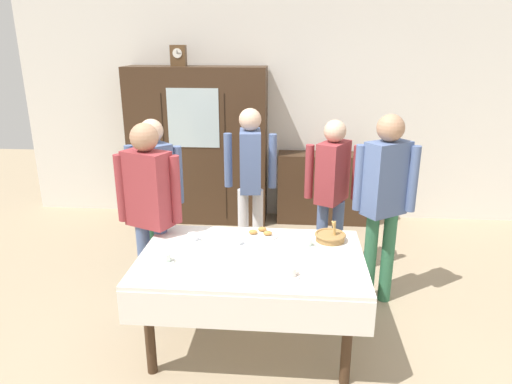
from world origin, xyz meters
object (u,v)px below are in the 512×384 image
Objects in this scene: mantel_clock at (178,56)px; person_by_cabinet at (385,192)px; tea_cup_center at (237,242)px; person_behind_table_left at (332,184)px; spoon_center at (319,259)px; person_beside_shelf at (155,187)px; wall_cabinet at (198,146)px; person_near_right_end at (250,172)px; tea_cup_far_left at (193,238)px; spoon_near_left at (235,255)px; spoon_near_right at (183,277)px; person_behind_table_right at (149,203)px; bookshelf_low at (325,188)px; dining_table at (251,270)px; book_stack at (327,152)px; pastry_plate at (261,234)px; bread_basket at (330,236)px; tea_cup_mid_left at (165,258)px; tea_cup_far_right at (291,272)px; tea_cup_front_edge at (307,243)px.

mantel_clock reaches higher than person_by_cabinet.
person_behind_table_left reaches higher than tea_cup_center.
spoon_center is 1.73m from person_beside_shelf.
wall_cabinet is 1.40m from person_near_right_end.
mantel_clock is 0.15× the size of person_beside_shelf.
tea_cup_center is (0.35, -0.04, 0.00)m from tea_cup_far_left.
tea_cup_far_left is at bearing 148.54° from spoon_near_left.
person_behind_table_right is (-0.44, 0.73, 0.24)m from spoon_near_right.
dining_table is at bearing -104.70° from bookshelf_low.
book_stack is at bearing 45.55° from person_beside_shelf.
book_stack is 2.34m from pastry_plate.
pastry_plate is at bearing 174.04° from bread_basket.
tea_cup_mid_left is at bearing -132.65° from person_behind_table_left.
bookshelf_low is 9.99× the size of spoon_center.
tea_cup_far_right is at bearing -64.05° from mantel_clock.
tea_cup_mid_left and tea_cup_far_right have the same top height.
bookshelf_low reaches higher than pastry_plate.
person_beside_shelf reaches higher than spoon_near_left.
person_behind_table_right is (-0.72, 0.20, 0.22)m from tea_cup_center.
person_by_cabinet is (1.01, 0.36, 0.26)m from pastry_plate.
person_beside_shelf is (-1.44, 0.93, 0.20)m from spoon_center.
person_beside_shelf reaches higher than person_behind_table_left.
person_by_cabinet is (0.36, -1.88, 0.11)m from book_stack.
wall_cabinet is 8.04× the size of mantel_clock.
person_by_cabinet is at bearing 52.96° from tea_cup_far_right.
tea_cup_front_edge is 0.08× the size of person_behind_table_left.
spoon_near_left is 0.86m from person_behind_table_right.
person_beside_shelf is (-1.37, 0.73, 0.18)m from tea_cup_front_edge.
pastry_plate is at bearing -126.38° from person_behind_table_left.
bookshelf_low is 2.59m from tea_cup_center.
spoon_near_left is 0.07× the size of person_behind_table_right.
wall_cabinet is 16.21× the size of spoon_near_left.
person_behind_table_left is at bearing 62.03° from dining_table.
person_behind_table_right reaches higher than spoon_near_right.
book_stack reaches higher than tea_cup_front_edge.
person_by_cabinet is (0.40, -0.47, 0.09)m from person_behind_table_left.
tea_cup_mid_left is 1.09× the size of spoon_near_left.
book_stack is 2.30m from bread_basket.
person_by_cabinet reaches higher than spoon_near_left.
wall_cabinet is 1.18× the size of person_behind_table_right.
pastry_plate is (-0.65, -2.24, -0.15)m from book_stack.
mantel_clock is 3.00m from person_by_cabinet.
person_by_cabinet is 1.94m from person_behind_table_right.
dining_table is at bearing -117.97° from person_behind_table_left.
tea_cup_mid_left is 1.88m from person_by_cabinet.
spoon_near_left is at bearing 167.15° from dining_table.
spoon_center is at bearing -127.47° from person_by_cabinet.
pastry_plate is 0.58m from spoon_center.
dining_table is 6.73× the size of mantel_clock.
book_stack is at bearing 1.64° from mantel_clock.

